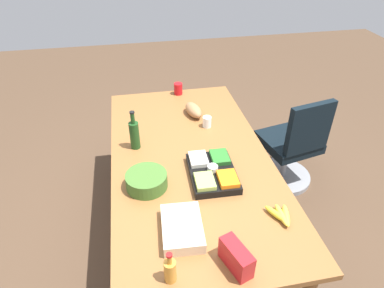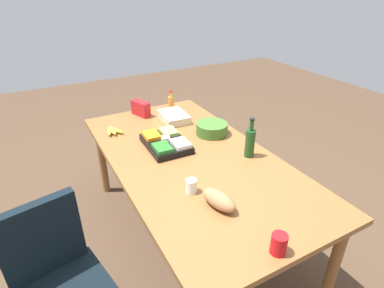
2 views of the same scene
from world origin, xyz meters
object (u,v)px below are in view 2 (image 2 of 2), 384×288
object	(u,v)px
conference_table	(192,165)
banana_bunch	(113,130)
sheet_cake	(174,117)
chip_bag_red	(141,108)
salad_bowl	(212,129)
bread_loaf	(219,200)
dressing_bottle	(171,102)
paper_cup	(191,186)
red_solo_cup	(279,244)
veggie_tray	(166,142)
wine_bottle	(250,142)

from	to	relation	value
conference_table	banana_bunch	size ratio (longest dim) A/B	11.60
sheet_cake	chip_bag_red	bearing A→B (deg)	-139.32
salad_bowl	banana_bunch	bearing A→B (deg)	-119.53
banana_bunch	sheet_cake	xyz separation A→B (m)	(0.00, 0.58, 0.01)
bread_loaf	banana_bunch	xyz separation A→B (m)	(-1.26, -0.27, -0.02)
bread_loaf	dressing_bottle	bearing A→B (deg)	164.85
paper_cup	red_solo_cup	bearing A→B (deg)	12.41
red_solo_cup	sheet_cake	xyz separation A→B (m)	(-1.68, 0.24, -0.02)
sheet_cake	conference_table	bearing A→B (deg)	-14.51
veggie_tray	red_solo_cup	bearing A→B (deg)	1.56
bread_loaf	dressing_bottle	xyz separation A→B (m)	(-1.53, 0.41, 0.02)
conference_table	paper_cup	bearing A→B (deg)	-28.90
red_solo_cup	salad_bowl	size ratio (longest dim) A/B	0.41
salad_bowl	wine_bottle	size ratio (longest dim) A/B	0.87
salad_bowl	dressing_bottle	bearing A→B (deg)	-175.27
dressing_bottle	paper_cup	bearing A→B (deg)	-20.14
banana_bunch	sheet_cake	bearing A→B (deg)	89.57
dressing_bottle	paper_cup	world-z (taller)	dressing_bottle
salad_bowl	red_solo_cup	bearing A→B (deg)	-17.76
bread_loaf	banana_bunch	world-z (taller)	bread_loaf
banana_bunch	dressing_bottle	xyz separation A→B (m)	(-0.27, 0.68, 0.05)
bread_loaf	wine_bottle	xyz separation A→B (m)	(-0.39, 0.52, 0.07)
wine_bottle	conference_table	bearing A→B (deg)	-117.05
wine_bottle	chip_bag_red	bearing A→B (deg)	-159.01
salad_bowl	chip_bag_red	bearing A→B (deg)	-150.33
banana_bunch	paper_cup	distance (m)	1.07
veggie_tray	chip_bag_red	distance (m)	0.70
bread_loaf	red_solo_cup	xyz separation A→B (m)	(0.43, 0.07, 0.01)
chip_bag_red	wine_bottle	bearing A→B (deg)	20.99
veggie_tray	salad_bowl	distance (m)	0.44
chip_bag_red	wine_bottle	xyz separation A→B (m)	(1.13, 0.43, 0.05)
banana_bunch	dressing_bottle	bearing A→B (deg)	111.57
banana_bunch	salad_bowl	xyz separation A→B (m)	(0.42, 0.74, 0.02)
chip_bag_red	conference_table	bearing A→B (deg)	3.20
veggie_tray	paper_cup	world-z (taller)	paper_cup
sheet_cake	paper_cup	size ratio (longest dim) A/B	3.56
veggie_tray	bread_loaf	distance (m)	0.82
paper_cup	chip_bag_red	bearing A→B (deg)	173.20
veggie_tray	paper_cup	xyz separation A→B (m)	(0.62, -0.10, 0.01)
conference_table	salad_bowl	size ratio (longest dim) A/B	8.14
chip_bag_red	salad_bowl	size ratio (longest dim) A/B	0.75
red_solo_cup	salad_bowl	bearing A→B (deg)	162.24
dressing_bottle	sheet_cake	bearing A→B (deg)	-20.59
veggie_tray	banana_bunch	distance (m)	0.53
banana_bunch	chip_bag_red	bearing A→B (deg)	126.16
paper_cup	wine_bottle	world-z (taller)	wine_bottle
conference_table	banana_bunch	bearing A→B (deg)	-149.02
banana_bunch	sheet_cake	world-z (taller)	sheet_cake
red_solo_cup	wine_bottle	bearing A→B (deg)	150.90
bread_loaf	salad_bowl	size ratio (longest dim) A/B	0.90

